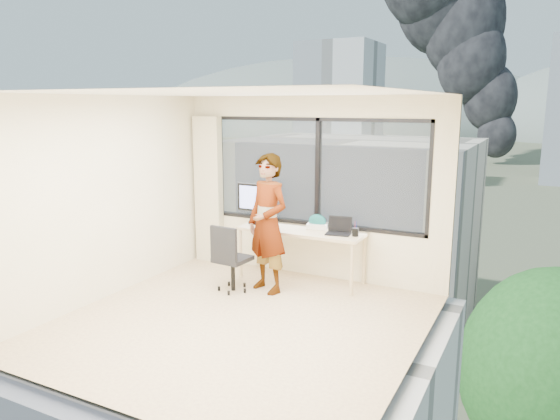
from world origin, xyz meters
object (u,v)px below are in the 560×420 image
Objects in this scene: desk at (301,255)px; laptop at (338,227)px; handbag at (317,221)px; person at (268,224)px; chair at (233,257)px; monitor at (256,203)px; game_console at (318,226)px.

laptop is (0.56, -0.03, 0.48)m from desk.
desk is at bearing -145.07° from handbag.
person is at bearing -111.36° from desk.
monitor is at bearing 102.16° from chair.
chair is 1.03m from monitor.
desk is 3.03× the size of monitor.
handbag is at bearing 144.16° from laptop.
game_console is (0.17, 0.18, 0.41)m from desk.
game_console is 0.07m from handbag.
person reaches higher than laptop.
person is at bearing -131.39° from game_console.
desk is 1.91× the size of chair.
person is 0.84m from monitor.
desk is 0.83m from person.
laptop is at bearing -2.65° from monitor.
desk is 6.23× the size of game_console.
desk is at bearing 89.54° from person.
desk is at bearing -147.39° from game_console.
laptop is 0.45m from handbag.
handbag is at bearing 46.86° from desk.
game_console is at bearing 46.33° from desk.
person reaches higher than monitor.
handbag reaches higher than desk.
monitor reaches higher than handbag.
monitor is at bearing 173.91° from game_console.
monitor is at bearing 175.68° from handbag.
monitor is 1.72× the size of laptop.
monitor reaches higher than desk.
desk is 0.74m from laptop.
desk is 1.02m from monitor.
laptop is at bearing -2.83° from desk.
handbag is (0.39, 0.75, -0.08)m from person.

